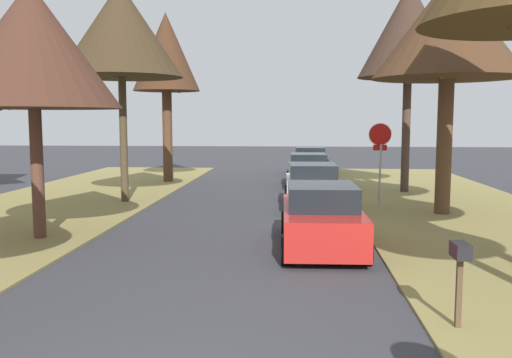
# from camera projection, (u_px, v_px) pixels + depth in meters

# --- Properties ---
(stop_sign_far) EXTENTS (0.81, 0.46, 2.96)m
(stop_sign_far) POSITION_uv_depth(u_px,v_px,m) (380.00, 146.00, 19.31)
(stop_sign_far) COLOR #9EA0A5
(stop_sign_far) RESTS_ON grass_verge_right
(street_tree_right_mid_b) EXTENTS (4.79, 4.79, 7.63)m
(street_tree_right_mid_b) POSITION_uv_depth(u_px,v_px,m) (449.00, 29.00, 17.26)
(street_tree_right_mid_b) COLOR brown
(street_tree_right_mid_b) RESTS_ON grass_verge_right
(street_tree_right_far) EXTENTS (4.19, 4.19, 8.77)m
(street_tree_right_far) POSITION_uv_depth(u_px,v_px,m) (409.00, 31.00, 22.62)
(street_tree_right_far) COLOR #49352C
(street_tree_right_far) RESTS_ON grass_verge_right
(street_tree_left_mid_a) EXTENTS (4.42, 4.42, 6.50)m
(street_tree_left_mid_a) POSITION_uv_depth(u_px,v_px,m) (32.00, 46.00, 13.72)
(street_tree_left_mid_a) COLOR brown
(street_tree_left_mid_a) RESTS_ON grass_verge_left
(street_tree_left_mid_b) EXTENTS (4.50, 4.50, 8.04)m
(street_tree_left_mid_b) POSITION_uv_depth(u_px,v_px,m) (121.00, 31.00, 19.90)
(street_tree_left_mid_b) COLOR #483A26
(street_tree_left_mid_b) RESTS_ON grass_verge_left
(street_tree_left_far) EXTENTS (3.28, 3.28, 8.29)m
(street_tree_left_far) POSITION_uv_depth(u_px,v_px,m) (166.00, 54.00, 26.61)
(street_tree_left_far) COLOR #533523
(street_tree_left_far) RESTS_ON grass_verge_left
(parked_sedan_red) EXTENTS (2.04, 4.45, 1.57)m
(parked_sedan_red) POSITION_uv_depth(u_px,v_px,m) (321.00, 218.00, 13.22)
(parked_sedan_red) COLOR red
(parked_sedan_red) RESTS_ON ground
(parked_sedan_white) EXTENTS (2.04, 4.45, 1.57)m
(parked_sedan_white) POSITION_uv_depth(u_px,v_px,m) (312.00, 187.00, 19.39)
(parked_sedan_white) COLOR white
(parked_sedan_white) RESTS_ON ground
(parked_sedan_green) EXTENTS (2.04, 4.45, 1.57)m
(parked_sedan_green) POSITION_uv_depth(u_px,v_px,m) (308.00, 172.00, 25.29)
(parked_sedan_green) COLOR #28663D
(parked_sedan_green) RESTS_ON ground
(parked_sedan_navy) EXTENTS (2.04, 4.45, 1.57)m
(parked_sedan_navy) POSITION_uv_depth(u_px,v_px,m) (310.00, 162.00, 31.29)
(parked_sedan_navy) COLOR navy
(parked_sedan_navy) RESTS_ON ground
(curbside_mailbox) EXTENTS (0.22, 0.44, 1.27)m
(curbside_mailbox) POSITION_uv_depth(u_px,v_px,m) (460.00, 261.00, 7.96)
(curbside_mailbox) COLOR brown
(curbside_mailbox) RESTS_ON grass_verge_right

